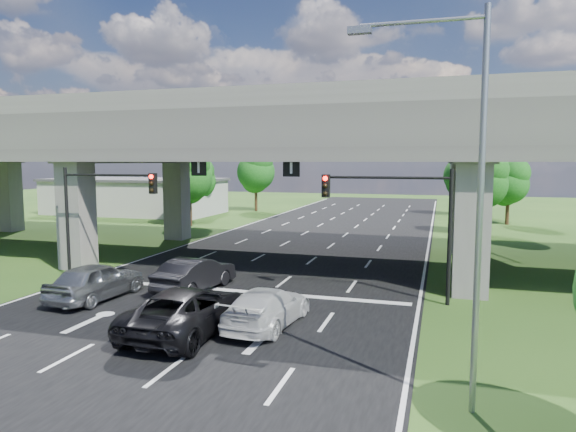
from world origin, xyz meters
The scene contains 19 objects.
ground centered at (0.00, 0.00, 0.00)m, with size 160.00×160.00×0.00m, color #223F14.
road centered at (0.00, 10.00, 0.01)m, with size 18.00×120.00×0.03m, color black.
overpass centered at (0.00, 12.00, 7.92)m, with size 80.00×15.00×10.00m.
warehouse centered at (-26.00, 35.00, 2.00)m, with size 20.00×10.00×4.00m, color #9E9E99.
signal_right centered at (7.82, 3.94, 4.19)m, with size 5.76×0.54×6.00m.
signal_left centered at (-7.82, 3.94, 4.19)m, with size 5.76×0.54×6.00m.
streetlight_near centered at (10.10, -6.00, 5.85)m, with size 3.38×0.25×10.00m.
streetlight_far centered at (10.10, 24.00, 5.85)m, with size 3.38×0.25×10.00m.
streetlight_beyond centered at (10.10, 40.00, 5.85)m, with size 3.38×0.25×10.00m.
tree_left_near centered at (-13.95, 26.00, 4.82)m, with size 4.50×4.50×7.80m.
tree_left_mid centered at (-16.95, 34.00, 4.17)m, with size 3.91×3.90×6.76m.
tree_left_far centered at (-12.95, 42.00, 5.14)m, with size 4.80×4.80×8.32m.
tree_right_near centered at (13.05, 28.00, 4.50)m, with size 4.20×4.20×7.28m.
tree_right_mid centered at (16.05, 36.00, 4.17)m, with size 3.91×3.90×6.76m.
tree_right_far centered at (12.05, 44.00, 4.82)m, with size 4.50×4.50×7.80m.
car_silver centered at (-5.40, 0.24, 0.89)m, with size 2.04×5.06×1.72m, color #9A9DA1.
car_dark centered at (-1.80, 3.00, 0.85)m, with size 1.73×4.96×1.63m, color black.
car_white centered at (3.33, -1.14, 0.77)m, with size 2.07×5.09×1.48m, color #BABABA.
car_trailing centered at (0.77, -2.71, 0.88)m, with size 2.82×6.12×1.70m, color black.
Camera 1 is at (9.58, -19.24, 6.33)m, focal length 32.00 mm.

